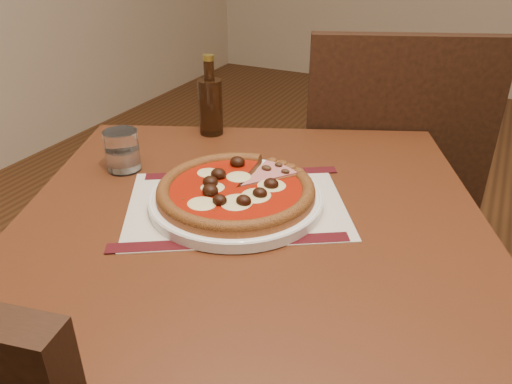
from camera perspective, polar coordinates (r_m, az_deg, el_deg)
table at (r=0.92m, az=-0.55°, el=-7.73°), size 1.05×1.05×0.75m
chair_far at (r=1.46m, az=14.35°, el=1.71°), size 0.60×0.60×0.97m
placemat at (r=0.89m, az=-2.26°, el=-1.40°), size 0.47×0.43×0.00m
plate at (r=0.88m, az=-2.28°, el=-0.84°), size 0.31×0.31×0.02m
pizza at (r=0.87m, az=-2.33°, el=0.29°), size 0.28×0.28×0.04m
ham_slice at (r=0.92m, az=2.21°, el=1.64°), size 0.09×0.13×0.02m
water_glass at (r=1.03m, az=-15.03°, el=4.58°), size 0.08×0.08×0.08m
bottle at (r=1.17m, az=-5.22°, el=10.00°), size 0.06×0.06×0.18m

